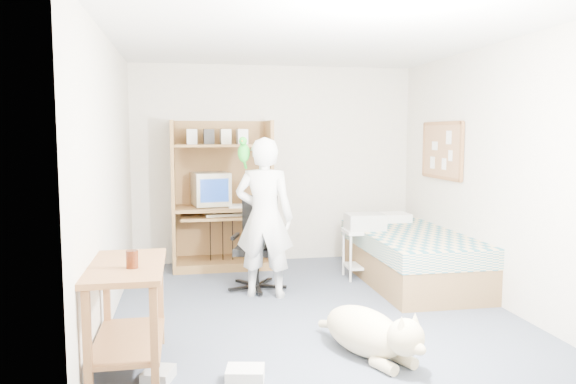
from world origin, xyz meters
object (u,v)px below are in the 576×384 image
Objects in this scene: printer_cart at (365,246)px; side_desk at (128,300)px; dog at (370,332)px; person at (264,218)px; bed at (410,257)px; office_chair at (257,256)px; computer_hutch at (222,201)px.

side_desk is at bearing -137.32° from printer_cart.
side_desk reaches higher than printer_cart.
printer_cart is (0.68, 2.19, 0.18)m from dog.
printer_cart is at bearing 49.51° from dog.
dog is (0.54, -1.69, -0.62)m from person.
person is at bearing -172.15° from bed.
printer_cart is at bearing -139.59° from person.
office_chair is at bearing -169.16° from printer_cart.
person is at bearing 53.22° from side_desk.
office_chair reaches higher than printer_cart.
person is at bearing -76.04° from computer_hutch.
computer_hutch reaches higher than printer_cart.
office_chair is (1.15, 1.89, -0.15)m from side_desk.
dog is (0.88, -3.04, -0.63)m from computer_hutch.
person reaches higher than office_chair.
computer_hutch is at bearing 82.90° from dog.
side_desk is 1.03× the size of office_chair.
bed is 3.39m from side_desk.
computer_hutch is 3.23m from dog.
bed is 2.09× the size of office_chair.
dog is (1.73, -0.10, -0.31)m from side_desk.
person reaches higher than side_desk.
person is (0.34, -1.35, -0.02)m from computer_hutch.
office_chair is at bearing 177.61° from bed.
printer_cart reaches higher than dog.
side_desk reaches higher than bed.
dog is at bearing -3.29° from side_desk.
office_chair is (0.30, -1.05, -0.48)m from computer_hutch.
bed is 1.76m from person.
office_chair reaches higher than bed.
computer_hutch is 1.12× the size of person.
computer_hutch is 1.80× the size of side_desk.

